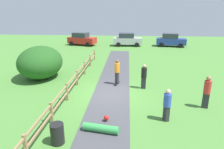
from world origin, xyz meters
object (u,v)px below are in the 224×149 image
Objects in this scene: skateboard_loose at (118,70)px; parked_car_red at (82,39)px; bush_large at (40,62)px; parked_car_silver at (127,40)px; skater_riding at (117,71)px; parked_car_blue at (171,40)px; skater_fallen at (101,127)px; bystander_black at (144,75)px; bystander_red at (207,91)px; trash_bin at (57,134)px; bystander_blue at (167,104)px.

parked_car_red is (-6.16, 13.03, 0.87)m from skateboard_loose.
bush_large is 16.76m from parked_car_silver.
parked_car_blue is at bearing 66.71° from skater_riding.
skater_fallen is at bearing -108.37° from parked_car_blue.
parked_car_blue reaches higher than bystander_black.
skateboard_loose is at bearing 20.77° from bush_large.
parked_car_red and parked_car_blue have the same top height.
bystander_red is at bearing -95.55° from parked_car_blue.
parked_car_silver is at bearing -0.12° from parked_car_red.
skater_fallen is 0.38× the size of parked_car_blue.
parked_car_blue is (13.22, 15.32, -0.33)m from bush_large.
bystander_black is (8.06, -1.71, -0.31)m from bush_large.
skater_fallen is 9.41m from skateboard_loose.
trash_bin is at bearing -152.74° from bystander_red.
bystander_black is at bearing -85.80° from parked_car_silver.
parked_car_silver reaches higher than bystander_black.
bystander_red is 0.45× the size of parked_car_silver.
parked_car_red is at bearing 112.99° from bystander_blue.
parked_car_blue is at bearing 49.19° from bush_large.
skater_fallen is 6.24m from bystander_red.
skater_fallen reaches higher than skateboard_loose.
parked_car_red is at bearing 104.71° from skater_fallen.
skater_riding reaches higher than skateboard_loose.
skater_fallen is (5.77, -7.11, -1.08)m from bush_large.
bystander_red reaches higher than skateboard_loose.
bystander_blue is 21.31m from parked_car_silver.
parked_car_blue is at bearing 68.68° from trash_bin.
skater_riding is 6.11m from skater_fallen.
bush_large is at bearing 167.99° from bystander_black.
skater_fallen is 1.00× the size of bystander_blue.
skater_fallen is at bearing -158.76° from bystander_blue.
parked_car_silver is (6.81, 15.31, -0.33)m from bush_large.
trash_bin is 0.48× the size of bystander_red.
bystander_blue reaches higher than trash_bin.
skateboard_loose is 4.57m from bystander_black.
skater_fallen is at bearing -75.29° from parked_car_red.
parked_car_red is at bearing 115.64° from bystander_black.
bush_large is at bearing 129.07° from skater_fallen.
parked_car_red reaches higher than bystander_blue.
skater_riding reaches higher than bystander_black.
trash_bin is at bearing -111.32° from parked_car_blue.
parked_car_red is 1.02× the size of parked_car_blue.
skater_fallen is 23.65m from parked_car_blue.
bystander_blue is 0.38× the size of parked_car_blue.
parked_car_blue is 6.42m from parked_car_silver.
parked_car_blue is (5.17, 17.03, -0.01)m from bystander_black.
skater_riding is at bearing -92.24° from parked_car_silver.
skater_riding is (2.08, 7.02, 0.62)m from trash_bin.
bystander_red is 1.07× the size of bystander_black.
skater_fallen is at bearing -112.94° from bystander_black.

